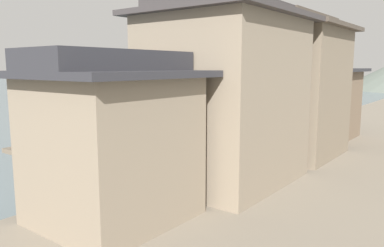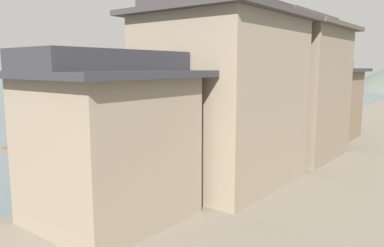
{
  "view_description": "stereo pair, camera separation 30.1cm",
  "coord_description": "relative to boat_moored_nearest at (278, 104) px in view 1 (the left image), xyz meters",
  "views": [
    {
      "loc": [
        20.48,
        -4.75,
        6.45
      ],
      "look_at": [
        2.82,
        18.26,
        2.08
      ],
      "focal_mm": 35.49,
      "sensor_mm": 36.0,
      "label": 1
    },
    {
      "loc": [
        20.72,
        -4.57,
        6.45
      ],
      "look_at": [
        2.82,
        18.26,
        2.08
      ],
      "focal_mm": 35.49,
      "sensor_mm": 36.0,
      "label": 2
    }
  ],
  "objects": [
    {
      "name": "house_waterfront_second",
      "position": [
        17.46,
        -43.95,
        5.04
      ],
      "size": [
        7.0,
        7.93,
        8.74
      ],
      "color": "gray",
      "rests_on": "riverbank_right"
    },
    {
      "name": "boat_crossing_west",
      "position": [
        0.87,
        -44.5,
        0.06
      ],
      "size": [
        4.37,
        3.18,
        0.56
      ],
      "color": "#232326",
      "rests_on": "ground"
    },
    {
      "name": "boat_moored_second",
      "position": [
        11.68,
        -5.83,
        0.06
      ],
      "size": [
        1.47,
        5.36,
        0.55
      ],
      "color": "#423328",
      "rests_on": "ground"
    },
    {
      "name": "boat_midriver_upstream",
      "position": [
        4.12,
        -37.31,
        0.04
      ],
      "size": [
        4.3,
        2.15,
        0.48
      ],
      "color": "brown",
      "rests_on": "ground"
    },
    {
      "name": "house_waterfront_tall",
      "position": [
        17.53,
        -36.48,
        5.04
      ],
      "size": [
        7.14,
        7.1,
        8.74
      ],
      "color": "#7F705B",
      "rests_on": "riverbank_right"
    },
    {
      "name": "boat_midriver_drifting",
      "position": [
        11.4,
        -22.8,
        0.01
      ],
      "size": [
        1.36,
        4.53,
        0.41
      ],
      "color": "#232326",
      "rests_on": "ground"
    },
    {
      "name": "boat_moored_far",
      "position": [
        11.55,
        -37.98,
        0.11
      ],
      "size": [
        1.96,
        5.49,
        0.71
      ],
      "color": "#423328",
      "rests_on": "ground"
    },
    {
      "name": "boat_upstream_distant",
      "position": [
        8.91,
        0.62,
        0.17
      ],
      "size": [
        2.93,
        3.87,
        0.8
      ],
      "color": "#423328",
      "rests_on": "ground"
    },
    {
      "name": "house_waterfront_narrow",
      "position": [
        17.1,
        -29.71,
        3.75
      ],
      "size": [
        6.27,
        6.7,
        6.14
      ],
      "color": "#75604C",
      "rests_on": "riverbank_right"
    },
    {
      "name": "house_waterfront_nearest",
      "position": [
        16.89,
        -50.53,
        3.76
      ],
      "size": [
        5.85,
        5.95,
        6.14
      ],
      "color": "gray",
      "rests_on": "riverbank_right"
    },
    {
      "name": "boat_moored_third",
      "position": [
        12.06,
        -15.03,
        0.12
      ],
      "size": [
        1.08,
        5.33,
        0.73
      ],
      "color": "#33281E",
      "rests_on": "ground"
    },
    {
      "name": "boat_moored_nearest",
      "position": [
        0.0,
        0.0,
        0.0
      ],
      "size": [
        4.48,
        4.96,
        0.38
      ],
      "color": "#232326",
      "rests_on": "ground"
    }
  ]
}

